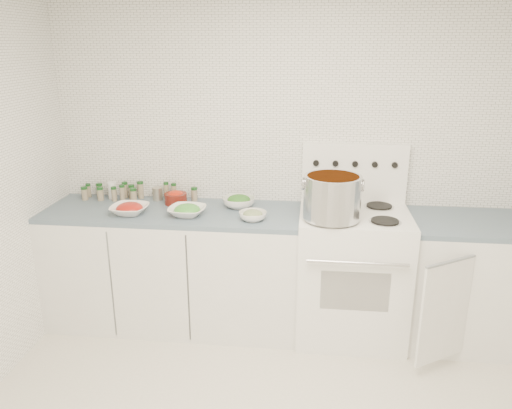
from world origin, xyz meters
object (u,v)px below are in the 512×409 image
stock_pot (332,196)px  bowl_tomato (130,209)px  bowl_snowpea (187,210)px  stove (351,270)px

stock_pot → bowl_tomato: size_ratio=1.47×
stock_pot → bowl_snowpea: 1.01m
stock_pot → stove: bearing=44.4°
bowl_tomato → stove: bearing=4.0°
stove → bowl_snowpea: size_ratio=4.88×
stock_pot → bowl_tomato: 1.42m
stock_pot → bowl_snowpea: size_ratio=1.43×
bowl_snowpea → stove: bearing=4.8°
stock_pot → bowl_tomato: stock_pot is taller
stove → stock_pot: stove is taller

